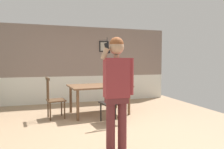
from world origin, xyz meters
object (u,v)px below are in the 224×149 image
object	(u,v)px
chair_near_window	(112,102)
person_figure	(117,86)
chair_by_doorway	(54,99)
dining_table	(99,88)

from	to	relation	value
chair_near_window	person_figure	bearing A→B (deg)	-112.02
chair_by_doorway	chair_near_window	bearing A→B (deg)	49.12
dining_table	chair_near_window	distance (m)	0.93
chair_near_window	chair_by_doorway	xyz separation A→B (m)	(-1.26, 0.79, -0.00)
person_figure	chair_by_doorway	bearing A→B (deg)	-67.19
dining_table	chair_by_doorway	world-z (taller)	chair_by_doorway
chair_near_window	chair_by_doorway	distance (m)	1.49
chair_near_window	chair_by_doorway	bearing A→B (deg)	140.37
person_figure	chair_near_window	bearing A→B (deg)	-103.14
dining_table	person_figure	size ratio (longest dim) A/B	0.93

